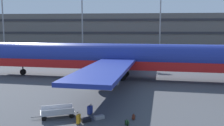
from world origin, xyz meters
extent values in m
plane|color=#424449|center=(0.00, 0.00, 0.00)|extent=(600.00, 600.00, 0.00)
cube|color=#605B56|center=(0.00, 50.88, 6.00)|extent=(125.41, 17.34, 12.01)
cube|color=#2D2D33|center=(0.00, 42.11, 2.00)|extent=(124.15, 0.24, 0.70)
cube|color=#2D2D33|center=(0.00, 42.11, 6.00)|extent=(124.15, 0.24, 0.70)
cube|color=#2D2D33|center=(0.00, 42.11, 10.01)|extent=(124.15, 0.24, 0.70)
cylinder|color=navy|center=(1.91, -0.98, 3.12)|extent=(37.51, 8.14, 3.64)
cube|color=red|center=(1.91, -0.98, 2.12)|extent=(36.01, 7.89, 1.16)
cube|color=navy|center=(1.73, -10.69, 2.85)|extent=(6.27, 16.10, 0.36)
cube|color=navy|center=(4.07, 8.48, 2.85)|extent=(6.27, 16.10, 0.36)
cylinder|color=#9E9EA3|center=(1.57, -7.83, 1.55)|extent=(2.82, 2.30, 2.00)
cylinder|color=#9E9EA3|center=(3.23, 5.74, 1.55)|extent=(2.82, 2.30, 2.00)
cylinder|color=black|center=(-12.18, 0.74, 0.45)|extent=(0.94, 0.46, 0.90)
cylinder|color=slate|center=(-12.18, 0.74, 1.10)|extent=(0.20, 0.20, 1.30)
cylinder|color=black|center=(3.20, -2.70, 0.45)|extent=(0.94, 0.46, 0.90)
cylinder|color=slate|center=(3.20, -2.70, 1.10)|extent=(0.20, 0.20, 1.30)
cylinder|color=black|center=(3.58, 0.37, 0.45)|extent=(0.94, 0.46, 0.90)
cylinder|color=slate|center=(3.58, 0.37, 1.10)|extent=(0.20, 0.20, 1.30)
cylinder|color=gray|center=(-32.98, 34.63, 9.67)|extent=(0.36, 0.36, 19.34)
cylinder|color=gray|center=(-9.62, 34.63, 12.94)|extent=(0.36, 0.36, 25.88)
cylinder|color=gray|center=(12.26, 34.63, 10.57)|extent=(0.36, 0.36, 21.14)
cube|color=orange|center=(0.51, -18.23, 0.38)|extent=(0.27, 0.40, 0.66)
cylinder|color=#333338|center=(0.46, -18.12, 0.79)|extent=(0.02, 0.02, 0.15)
cylinder|color=#333338|center=(0.43, -18.31, 0.79)|extent=(0.02, 0.02, 0.15)
cube|color=black|center=(0.44, -18.22, 0.87)|extent=(0.06, 0.20, 0.02)
cylinder|color=black|center=(0.61, -18.10, 0.03)|extent=(0.05, 0.03, 0.05)
cylinder|color=black|center=(0.56, -18.39, 0.03)|extent=(0.05, 0.03, 0.05)
cylinder|color=black|center=(0.45, -18.07, 0.03)|extent=(0.05, 0.03, 0.05)
cylinder|color=black|center=(0.40, -18.36, 0.03)|extent=(0.05, 0.03, 0.05)
cube|color=navy|center=(0.99, -16.09, 0.37)|extent=(0.42, 0.49, 0.65)
cylinder|color=#333338|center=(1.02, -16.23, 0.77)|extent=(0.02, 0.02, 0.14)
cylinder|color=#333338|center=(1.11, -16.02, 0.77)|extent=(0.02, 0.02, 0.14)
cube|color=black|center=(1.07, -16.12, 0.84)|extent=(0.12, 0.22, 0.02)
cylinder|color=black|center=(0.82, -16.20, 0.03)|extent=(0.05, 0.04, 0.05)
cylinder|color=black|center=(0.96, -15.89, 0.03)|extent=(0.05, 0.04, 0.05)
cylinder|color=black|center=(1.02, -16.29, 0.03)|extent=(0.05, 0.04, 0.05)
cylinder|color=black|center=(1.16, -15.98, 0.03)|extent=(0.05, 0.04, 0.05)
cube|color=black|center=(0.96, -17.69, 0.13)|extent=(0.81, 0.74, 0.27)
cube|color=black|center=(0.66, -17.89, 0.13)|extent=(0.15, 0.20, 0.02)
cube|color=gray|center=(1.87, -17.08, 0.13)|extent=(0.84, 0.73, 0.27)
cube|color=black|center=(2.20, -16.85, 0.13)|extent=(0.13, 0.17, 0.02)
ellipsoid|color=#592619|center=(4.50, -17.12, 0.23)|extent=(0.32, 0.38, 0.47)
ellipsoid|color=#592619|center=(4.42, -17.15, 0.16)|extent=(0.18, 0.24, 0.21)
torus|color=black|center=(4.53, -17.10, 0.48)|extent=(0.05, 0.08, 0.08)
cube|color=black|center=(4.62, -17.16, 0.23)|extent=(0.04, 0.04, 0.40)
cube|color=black|center=(4.54, -17.00, 0.23)|extent=(0.04, 0.04, 0.40)
ellipsoid|color=#264C26|center=(4.03, -18.22, 0.21)|extent=(0.42, 0.38, 0.43)
ellipsoid|color=#264C26|center=(4.09, -18.13, 0.15)|extent=(0.26, 0.22, 0.19)
torus|color=black|center=(4.01, -18.25, 0.44)|extent=(0.08, 0.05, 0.08)
cube|color=black|center=(3.89, -18.26, 0.21)|extent=(0.04, 0.04, 0.36)
cube|color=black|center=(4.06, -18.36, 0.21)|extent=(0.04, 0.04, 0.36)
cube|color=#B7B7BC|center=(-1.44, -16.95, 0.42)|extent=(2.89, 2.16, 0.12)
cylinder|color=#4C4C51|center=(-2.97, -17.55, 0.18)|extent=(0.67, 0.30, 0.05)
cube|color=#B7B7BC|center=(-1.21, -17.53, 0.62)|extent=(2.32, 0.93, 0.40)
cube|color=#B7B7BC|center=(-1.66, -16.38, 0.62)|extent=(2.32, 0.93, 0.40)
cylinder|color=black|center=(-2.20, -17.84, 0.18)|extent=(0.37, 0.22, 0.36)
cylinder|color=black|center=(-2.60, -16.81, 0.18)|extent=(0.37, 0.22, 0.36)
cylinder|color=black|center=(-0.27, -17.09, 0.18)|extent=(0.37, 0.22, 0.36)
cylinder|color=black|center=(-0.67, -16.06, 0.18)|extent=(0.37, 0.22, 0.36)
camera|label=1|loc=(4.26, -35.10, 6.76)|focal=39.40mm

